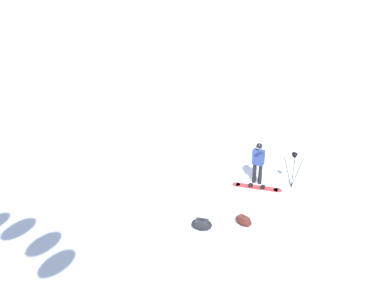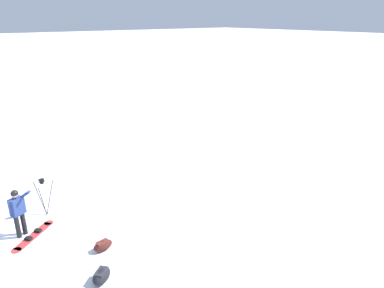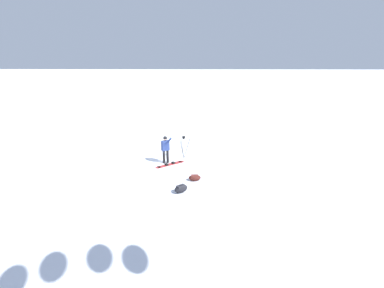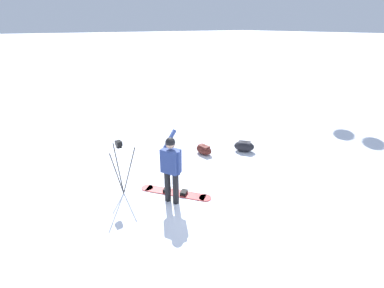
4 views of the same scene
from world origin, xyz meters
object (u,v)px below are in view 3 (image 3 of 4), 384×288
Objects in this scene: gear_bag_large at (195,178)px; gear_bag_small at (181,188)px; snowboarder at (165,147)px; camera_tripod at (184,143)px; snowboard at (170,164)px.

gear_bag_small is (1.19, -0.58, 0.02)m from gear_bag_large.
snowboarder reaches higher than gear_bag_large.
gear_bag_large is (2.24, 1.69, -0.80)m from snowboarder.
snowboarder is 1.25m from camera_tripod.
camera_tripod is at bearing -178.26° from gear_bag_small.
camera_tripod is 1.86× the size of gear_bag_small.
snowboarder is 1.00m from snowboard.
snowboarder is at bearing -142.99° from gear_bag_large.
gear_bag_small reaches higher than gear_bag_large.
camera_tripod is at bearing 144.91° from snowboard.
gear_bag_small reaches higher than snowboard.
snowboard is 1.58m from camera_tripod.
snowboard is at bearing 45.80° from snowboarder.
camera_tripod is at bearing 128.64° from snowboarder.
gear_bag_large is 1.33m from gear_bag_small.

